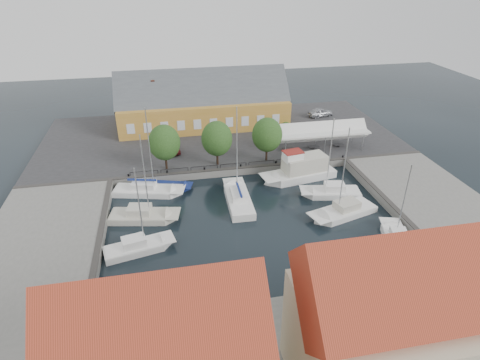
# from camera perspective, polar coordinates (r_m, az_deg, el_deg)

# --- Properties ---
(ground) EXTENTS (140.00, 140.00, 0.00)m
(ground) POSITION_cam_1_polar(r_m,az_deg,el_deg) (46.49, 1.44, -5.08)
(ground) COLOR black
(ground) RESTS_ON ground
(north_quay) EXTENTS (56.00, 26.00, 1.00)m
(north_quay) POSITION_cam_1_polar(r_m,az_deg,el_deg) (66.36, -2.86, 6.10)
(north_quay) COLOR #2D2D30
(north_quay) RESTS_ON ground
(west_quay) EXTENTS (12.00, 24.00, 1.00)m
(west_quay) POSITION_cam_1_polar(r_m,az_deg,el_deg) (45.73, -26.28, -8.35)
(west_quay) COLOR slate
(west_quay) RESTS_ON ground
(east_quay) EXTENTS (12.00, 24.00, 1.00)m
(east_quay) POSITION_cam_1_polar(r_m,az_deg,el_deg) (53.42, 25.70, -2.77)
(east_quay) COLOR slate
(east_quay) RESTS_ON ground
(quay_edge_fittings) EXTENTS (56.00, 24.72, 0.40)m
(quay_edge_fittings) POSITION_cam_1_polar(r_m,az_deg,el_deg) (49.89, 0.30, -1.11)
(quay_edge_fittings) COLOR #383533
(quay_edge_fittings) RESTS_ON north_quay
(warehouse) EXTENTS (28.56, 14.00, 9.55)m
(warehouse) POSITION_cam_1_polar(r_m,az_deg,el_deg) (69.73, -5.76, 10.55)
(warehouse) COLOR #B8852D
(warehouse) RESTS_ON north_quay
(tent_canopy) EXTENTS (14.00, 4.00, 2.83)m
(tent_canopy) POSITION_cam_1_polar(r_m,az_deg,el_deg) (61.08, 11.49, 6.75)
(tent_canopy) COLOR white
(tent_canopy) RESTS_ON north_quay
(quay_trees) EXTENTS (18.20, 4.20, 6.30)m
(quay_trees) POSITION_cam_1_polar(r_m,az_deg,el_deg) (54.36, -3.31, 5.90)
(quay_trees) COLOR black
(quay_trees) RESTS_ON north_quay
(car_silver) EXTENTS (4.84, 2.47, 1.58)m
(car_silver) POSITION_cam_1_polar(r_m,az_deg,el_deg) (75.44, 11.38, 9.41)
(car_silver) COLOR #B4B7BD
(car_silver) RESTS_ON north_quay
(car_red) EXTENTS (3.09, 4.66, 1.45)m
(car_red) POSITION_cam_1_polar(r_m,az_deg,el_deg) (60.30, -9.98, 4.59)
(car_red) COLOR #581417
(car_red) RESTS_ON north_quay
(center_sailboat) EXTENTS (2.91, 9.15, 12.42)m
(center_sailboat) POSITION_cam_1_polar(r_m,az_deg,el_deg) (48.69, -0.24, -2.87)
(center_sailboat) COLOR white
(center_sailboat) RESTS_ON ground
(trawler) EXTENTS (10.75, 4.78, 5.00)m
(trawler) POSITION_cam_1_polar(r_m,az_deg,el_deg) (54.52, 8.65, 1.21)
(trawler) COLOR white
(trawler) RESTS_ON ground
(east_boat_a) EXTENTS (7.78, 3.78, 10.74)m
(east_boat_a) POSITION_cam_1_polar(r_m,az_deg,el_deg) (51.59, 12.88, -1.85)
(east_boat_a) COLOR white
(east_boat_a) RESTS_ON ground
(east_boat_b) EXTENTS (8.75, 4.97, 11.47)m
(east_boat_b) POSITION_cam_1_polar(r_m,az_deg,el_deg) (48.07, 14.52, -4.49)
(east_boat_b) COLOR white
(east_boat_b) RESTS_ON ground
(east_boat_c) EXTENTS (4.11, 7.47, 9.43)m
(east_boat_c) POSITION_cam_1_polar(r_m,az_deg,el_deg) (45.04, 21.45, -8.20)
(east_boat_c) COLOR white
(east_boat_c) RESTS_ON ground
(west_boat_a) EXTENTS (9.28, 4.65, 11.89)m
(west_boat_a) POSITION_cam_1_polar(r_m,az_deg,el_deg) (51.98, -13.02, -1.62)
(west_boat_a) COLOR white
(west_boat_a) RESTS_ON ground
(west_boat_b) EXTENTS (8.28, 4.19, 10.94)m
(west_boat_b) POSITION_cam_1_polar(r_m,az_deg,el_deg) (47.06, -13.63, -5.15)
(west_boat_b) COLOR beige
(west_boat_b) RESTS_ON ground
(west_boat_c) EXTENTS (7.40, 3.79, 9.84)m
(west_boat_c) POSITION_cam_1_polar(r_m,az_deg,el_deg) (42.38, -14.31, -9.43)
(west_boat_c) COLOR white
(west_boat_c) RESTS_ON ground
(launch_sw) EXTENTS (4.71, 3.93, 0.98)m
(launch_sw) POSITION_cam_1_polar(r_m,az_deg,el_deg) (36.71, -16.39, -17.20)
(launch_sw) COLOR white
(launch_sw) RESTS_ON ground
(launch_nw) EXTENTS (5.35, 3.39, 0.88)m
(launch_nw) POSITION_cam_1_polar(r_m,az_deg,el_deg) (52.72, -9.63, -1.03)
(launch_nw) COLOR navy
(launch_nw) RESTS_ON ground
(townhouses) EXTENTS (36.30, 8.50, 12.00)m
(townhouses) POSITION_cam_1_polar(r_m,az_deg,el_deg) (26.77, 17.63, -21.16)
(townhouses) COLOR beige
(townhouses) RESTS_ON south_bank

